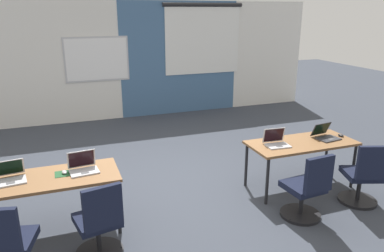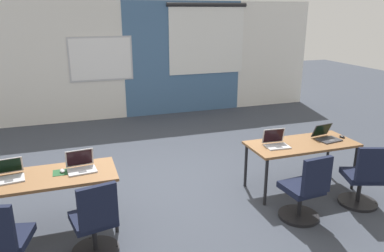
{
  "view_description": "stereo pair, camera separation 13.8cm",
  "coord_description": "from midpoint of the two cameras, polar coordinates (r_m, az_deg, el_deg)",
  "views": [
    {
      "loc": [
        -1.53,
        -4.83,
        2.57
      ],
      "look_at": [
        0.36,
        0.32,
        0.85
      ],
      "focal_mm": 34.54,
      "sensor_mm": 36.0,
      "label": 1
    },
    {
      "loc": [
        -1.4,
        -4.88,
        2.57
      ],
      "look_at": [
        0.36,
        0.32,
        0.85
      ],
      "focal_mm": 34.54,
      "sensor_mm": 36.0,
      "label": 2
    }
  ],
  "objects": [
    {
      "name": "laptop_near_right_end",
      "position": [
        5.9,
        20.67,
        -1.51
      ],
      "size": [
        0.37,
        0.36,
        0.22
      ],
      "rotation": [
        0.0,
        0.0,
        0.14
      ],
      "color": "#333338",
      "rests_on": "desk_near_right"
    },
    {
      "name": "ground_plane",
      "position": [
        5.69,
        -1.78,
        -9.43
      ],
      "size": [
        24.0,
        24.0,
        0.0
      ],
      "color": "#383D47"
    },
    {
      "name": "laptop_near_left_inner",
      "position": [
        4.66,
        -15.93,
        -5.97
      ],
      "size": [
        0.36,
        0.31,
        0.24
      ],
      "rotation": [
        0.0,
        0.0,
        0.1
      ],
      "color": "#B7B7BC",
      "rests_on": "desk_near_left"
    },
    {
      "name": "chair_near_left_end",
      "position": [
        4.15,
        -26.1,
        -16.45
      ],
      "size": [
        0.53,
        0.58,
        0.92
      ],
      "rotation": [
        0.0,
        0.0,
        2.9
      ],
      "color": "black",
      "rests_on": "ground"
    },
    {
      "name": "chair_near_right_end",
      "position": [
        5.54,
        25.55,
        -7.68
      ],
      "size": [
        0.56,
        0.61,
        0.92
      ],
      "rotation": [
        0.0,
        0.0,
        2.81
      ],
      "color": "black",
      "rests_on": "ground"
    },
    {
      "name": "desk_near_left",
      "position": [
        4.67,
        -20.72,
        -7.88
      ],
      "size": [
        1.6,
        0.7,
        0.72
      ],
      "color": "brown",
      "rests_on": "ground"
    },
    {
      "name": "mousepad_near_left_inner",
      "position": [
        4.68,
        -18.57,
        -6.78
      ],
      "size": [
        0.22,
        0.19,
        0.0
      ],
      "color": "#23512D",
      "rests_on": "desk_near_left"
    },
    {
      "name": "laptop_near_right_inner",
      "position": [
        5.4,
        13.54,
        -2.51
      ],
      "size": [
        0.35,
        0.3,
        0.23
      ],
      "rotation": [
        0.0,
        0.0,
        -0.07
      ],
      "color": "#B7B7BC",
      "rests_on": "desk_near_right"
    },
    {
      "name": "laptop_near_left_end",
      "position": [
        4.72,
        -25.75,
        -6.8
      ],
      "size": [
        0.37,
        0.35,
        0.22
      ],
      "rotation": [
        0.0,
        0.0,
        0.13
      ],
      "color": "#B7B7BC",
      "rests_on": "desk_near_left"
    },
    {
      "name": "back_wall_assembly",
      "position": [
        9.25,
        -9.33,
        10.01
      ],
      "size": [
        10.0,
        0.27,
        2.8
      ],
      "color": "silver",
      "rests_on": "ground"
    },
    {
      "name": "mouse_near_right_end",
      "position": [
        6.07,
        22.77,
        -1.52
      ],
      "size": [
        0.07,
        0.11,
        0.03
      ],
      "color": "black",
      "rests_on": "desk_near_right"
    },
    {
      "name": "chair_near_left_inner",
      "position": [
        4.19,
        -13.78,
        -14.7
      ],
      "size": [
        0.52,
        0.57,
        0.92
      ],
      "rotation": [
        0.0,
        0.0,
        3.34
      ],
      "color": "black",
      "rests_on": "ground"
    },
    {
      "name": "desk_near_right",
      "position": [
        5.67,
        17.23,
        -3.07
      ],
      "size": [
        1.6,
        0.7,
        0.72
      ],
      "color": "brown",
      "rests_on": "ground"
    },
    {
      "name": "chair_near_right_inner",
      "position": [
        4.93,
        17.77,
        -9.88
      ],
      "size": [
        0.52,
        0.55,
        0.92
      ],
      "rotation": [
        0.0,
        0.0,
        3.22
      ],
      "color": "black",
      "rests_on": "ground"
    },
    {
      "name": "mouse_near_left_inner",
      "position": [
        4.67,
        -18.59,
        -6.57
      ],
      "size": [
        0.07,
        0.11,
        0.03
      ],
      "color": "#B2B2B7",
      "rests_on": "mousepad_near_left_inner"
    }
  ]
}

